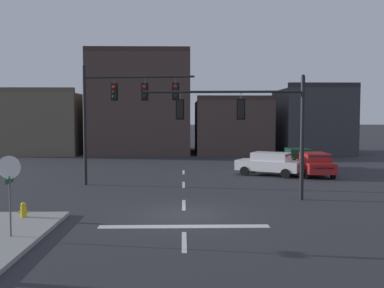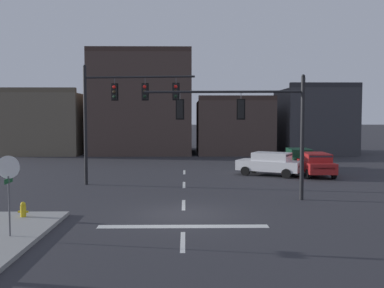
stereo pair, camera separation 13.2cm
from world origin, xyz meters
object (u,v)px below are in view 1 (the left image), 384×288
fire_hydrant (24,213)px  signal_mast_far_side (118,104)px  stop_sign (9,176)px  car_lot_nearside (298,158)px  car_lot_middle (269,163)px  car_lot_farside (314,164)px  signal_mast_near_side (253,118)px

fire_hydrant → signal_mast_far_side: bearing=74.3°
signal_mast_far_side → stop_sign: signal_mast_far_side is taller
car_lot_nearside → car_lot_middle: 4.60m
car_lot_middle → car_lot_nearside: bearing=50.0°
signal_mast_far_side → car_lot_nearside: 15.47m
signal_mast_far_side → car_lot_farside: 14.05m
signal_mast_far_side → car_lot_nearside: signal_mast_far_side is taller
car_lot_nearside → car_lot_farside: size_ratio=1.00×
fire_hydrant → signal_mast_near_side: bearing=24.0°
signal_mast_near_side → car_lot_nearside: (5.53, 12.25, -3.17)m
car_lot_nearside → fire_hydrant: 22.56m
signal_mast_near_side → stop_sign: (-9.16, -7.13, -1.89)m
car_lot_nearside → car_lot_farside: (0.11, -3.85, 0.00)m
car_lot_nearside → car_lot_farside: same height
car_lot_farside → fire_hydrant: size_ratio=6.00×
fire_hydrant → car_lot_middle: bearing=46.7°
signal_mast_near_side → car_lot_nearside: bearing=65.7°
signal_mast_far_side → car_lot_farside: bearing=16.8°
signal_mast_far_side → stop_sign: (-1.90, -11.64, -2.71)m
signal_mast_near_side → fire_hydrant: signal_mast_near_side is taller
car_lot_middle → fire_hydrant: 17.96m
car_lot_farside → car_lot_middle: bearing=173.8°
car_lot_farside → signal_mast_far_side: bearing=-163.2°
stop_sign → car_lot_middle: 19.76m
signal_mast_far_side → car_lot_middle: signal_mast_far_side is taller
stop_sign → car_lot_nearside: 24.35m
signal_mast_near_side → car_lot_farside: size_ratio=1.76×
stop_sign → fire_hydrant: (-0.59, 2.79, -1.82)m
stop_sign → fire_hydrant: size_ratio=3.77×
fire_hydrant → stop_sign: bearing=-78.1°
stop_sign → car_lot_farside: (14.80, 15.53, -1.29)m
signal_mast_far_side → car_lot_farside: size_ratio=1.60×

